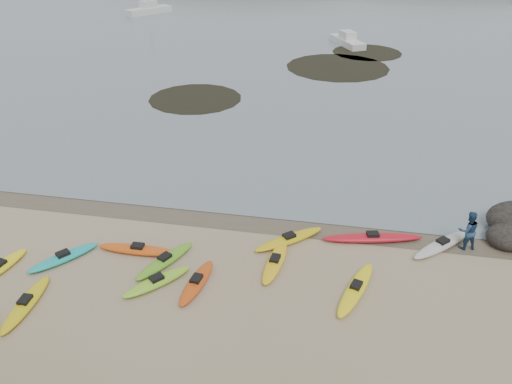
# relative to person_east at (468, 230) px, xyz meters

# --- Properties ---
(ground) EXTENTS (600.00, 600.00, 0.00)m
(ground) POSITION_rel_person_east_xyz_m (-10.03, 0.80, -0.97)
(ground) COLOR tan
(ground) RESTS_ON ground
(wet_sand) EXTENTS (60.00, 60.00, 0.00)m
(wet_sand) POSITION_rel_person_east_xyz_m (-10.03, 0.50, -0.97)
(wet_sand) COLOR brown
(wet_sand) RESTS_ON ground
(kayaks) EXTENTS (21.47, 10.56, 0.34)m
(kayaks) POSITION_rel_person_east_xyz_m (-10.79, -3.34, -0.80)
(kayaks) COLOR yellow
(kayaks) RESTS_ON ground
(person_east) EXTENTS (1.10, 0.95, 1.94)m
(person_east) POSITION_rel_person_east_xyz_m (0.00, 0.00, 0.00)
(person_east) COLOR navy
(person_east) RESTS_ON ground
(kelp_mats) EXTENTS (21.74, 25.63, 0.04)m
(kelp_mats) POSITION_rel_person_east_xyz_m (-9.39, 27.98, -0.94)
(kelp_mats) COLOR black
(kelp_mats) RESTS_ON water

